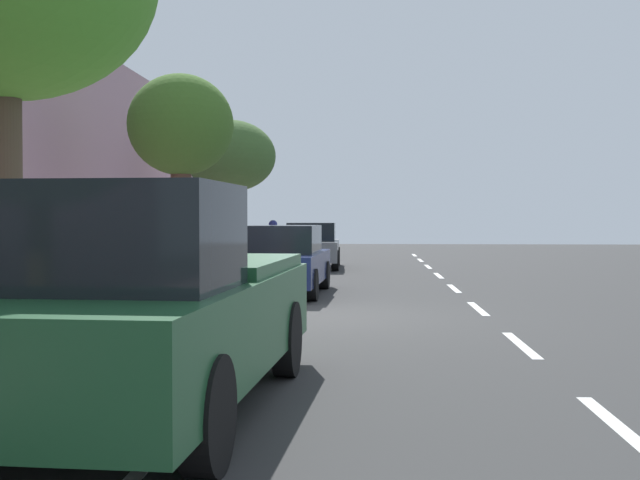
{
  "coord_description": "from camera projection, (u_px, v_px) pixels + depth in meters",
  "views": [
    {
      "loc": [
        -0.98,
        13.55,
        1.69
      ],
      "look_at": [
        0.31,
        -7.07,
        1.11
      ],
      "focal_mm": 44.63,
      "sensor_mm": 36.0,
      "label": 1
    }
  ],
  "objects": [
    {
      "name": "lane_stripe_bike_edge",
      "position": [
        281.0,
        316.0,
        13.66
      ],
      "size": [
        0.12,
        46.79,
        0.01
      ],
      "primitive_type": "cube",
      "color": "white",
      "rests_on": "ground"
    },
    {
      "name": "street_tree_near_cyclist",
      "position": [
        230.0,
        157.0,
        24.78
      ],
      "size": [
        2.86,
        2.86,
        4.57
      ],
      "color": "brown",
      "rests_on": "sidewalk"
    },
    {
      "name": "cyclist_with_backpack",
      "position": [
        272.0,
        243.0,
        22.46
      ],
      "size": [
        0.46,
        0.61,
        1.62
      ],
      "color": "#C6B284",
      "rests_on": "ground"
    },
    {
      "name": "lane_stripe_centre",
      "position": [
        478.0,
        309.0,
        14.73
      ],
      "size": [
        0.14,
        44.2,
        0.01
      ],
      "color": "white",
      "rests_on": "ground"
    },
    {
      "name": "sidewalk",
      "position": [
        75.0,
        310.0,
        13.88
      ],
      "size": [
        4.12,
        46.79,
        0.17
      ],
      "primitive_type": "cube",
      "color": "#B5929B",
      "rests_on": "ground"
    },
    {
      "name": "parked_sedan_dark_blue_second",
      "position": [
        282.0,
        260.0,
        17.5
      ],
      "size": [
        1.96,
        4.46,
        1.52
      ],
      "color": "navy",
      "rests_on": "ground"
    },
    {
      "name": "fire_hydrant",
      "position": [
        232.0,
        262.0,
        19.74
      ],
      "size": [
        0.22,
        0.22,
        0.84
      ],
      "color": "red",
      "rests_on": "sidewalk"
    },
    {
      "name": "pedestrian_on_phone",
      "position": [
        193.0,
        238.0,
        25.57
      ],
      "size": [
        0.56,
        0.38,
        1.55
      ],
      "color": "black",
      "rests_on": "sidewalk"
    },
    {
      "name": "bicycle_at_curb",
      "position": [
        278.0,
        265.0,
        22.01
      ],
      "size": [
        1.66,
        0.74,
        0.79
      ],
      "color": "black",
      "rests_on": "ground"
    },
    {
      "name": "parked_sedan_grey_nearest",
      "position": [
        312.0,
        246.0,
        26.59
      ],
      "size": [
        1.92,
        4.44,
        1.52
      ],
      "color": "slate",
      "rests_on": "ground"
    },
    {
      "name": "street_tree_mid_block",
      "position": [
        181.0,
        129.0,
        18.33
      ],
      "size": [
        2.44,
        2.44,
        4.84
      ],
      "color": "brown",
      "rests_on": "sidewalk"
    },
    {
      "name": "ground",
      "position": [
        312.0,
        316.0,
        13.63
      ],
      "size": [
        74.87,
        74.87,
        0.0
      ],
      "primitive_type": "plane",
      "color": "#333333"
    },
    {
      "name": "curb_edge",
      "position": [
        196.0,
        310.0,
        13.75
      ],
      "size": [
        0.16,
        46.79,
        0.17
      ],
      "primitive_type": "cube",
      "color": "gray",
      "rests_on": "ground"
    },
    {
      "name": "parked_pickup_green_mid",
      "position": [
        150.0,
        310.0,
        6.8
      ],
      "size": [
        2.24,
        5.4,
        1.95
      ],
      "color": "#1E512D",
      "rests_on": "ground"
    }
  ]
}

